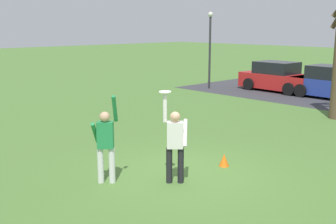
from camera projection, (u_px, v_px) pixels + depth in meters
ground_plane at (184, 174)px, 9.98m from camera, size 120.00×120.00×0.00m
person_catcher at (175, 141)px, 9.26m from camera, size 0.55×0.56×2.08m
person_defender at (106, 141)px, 9.27m from camera, size 0.65×0.66×2.05m
frisbee_disc at (165, 92)px, 9.04m from camera, size 0.27×0.27×0.02m
parked_car_red at (278, 78)px, 22.66m from camera, size 4.16×2.15×1.59m
parked_car_blue at (334, 84)px, 20.33m from camera, size 4.16×2.15×1.59m
lamppost_by_lot at (210, 43)px, 23.19m from camera, size 0.28×0.28×4.26m
field_cone_orange at (224, 160)px, 10.54m from camera, size 0.26×0.26×0.32m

